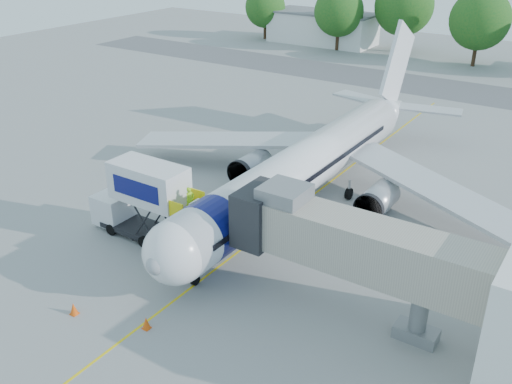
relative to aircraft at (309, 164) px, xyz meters
The scene contains 14 objects.
ground 5.07m from the aircraft, 90.00° to the right, with size 160.00×160.00×0.00m, color #979794.
guidance_line 5.06m from the aircraft, 90.00° to the right, with size 0.15×70.00×0.01m, color yellow.
taxiway_strip 37.99m from the aircraft, 90.00° to the left, with size 120.00×10.00×0.01m, color #59595B.
aircraft is the anchor object (origin of this frame).
jet_bridge 13.77m from the aircraft, 54.30° to the right, with size 13.90×3.20×6.60m.
catering_hiloader 12.77m from the aircraft, 119.41° to the right, with size 8.50×2.44×5.50m.
ground_tug 23.68m from the aircraft, 97.12° to the right, with size 3.78×2.35×1.42m.
safety_cone_a 18.36m from the aircraft, 88.74° to the right, with size 0.44×0.44×0.70m.
safety_cone_b 19.98m from the aircraft, 100.89° to the right, with size 0.45×0.45×0.72m.
outbuilding_left 62.50m from the aircraft, 116.61° to the left, with size 18.40×8.40×5.30m.
tree_a 66.00m from the aircraft, 125.60° to the left, with size 7.09×7.09×9.05m.
tree_b 56.83m from the aircraft, 114.02° to the left, with size 7.98×7.98×10.17m.
tree_c 58.19m from the aircraft, 103.94° to the left, with size 9.32×9.32×11.88m.
tree_d 52.72m from the aircraft, 91.37° to the left, with size 8.56×8.56×10.91m.
Camera 1 is at (18.49, -30.86, 19.46)m, focal length 40.00 mm.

